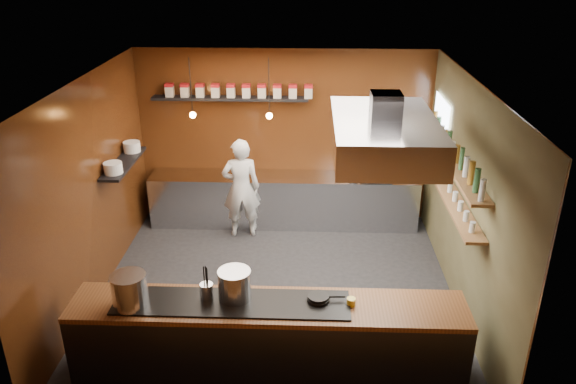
{
  "coord_description": "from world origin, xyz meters",
  "views": [
    {
      "loc": [
        0.42,
        -6.72,
        4.56
      ],
      "look_at": [
        0.14,
        0.4,
        1.39
      ],
      "focal_mm": 35.0,
      "sensor_mm": 36.0,
      "label": 1
    }
  ],
  "objects_px": {
    "espresso_machine": "(378,165)",
    "stockpot_large": "(130,290)",
    "stockpot_small": "(235,285)",
    "extractor_hood": "(384,134)",
    "chef": "(241,188)"
  },
  "relations": [
    {
      "from": "stockpot_small",
      "to": "espresso_machine",
      "type": "xyz_separation_m",
      "value": [
        1.97,
        3.73,
        -0.0
      ]
    },
    {
      "from": "espresso_machine",
      "to": "stockpot_large",
      "type": "bearing_deg",
      "value": -139.23
    },
    {
      "from": "extractor_hood",
      "to": "chef",
      "type": "bearing_deg",
      "value": 133.05
    },
    {
      "from": "extractor_hood",
      "to": "stockpot_small",
      "type": "height_order",
      "value": "extractor_hood"
    },
    {
      "from": "stockpot_large",
      "to": "espresso_machine",
      "type": "height_order",
      "value": "espresso_machine"
    },
    {
      "from": "stockpot_large",
      "to": "chef",
      "type": "distance_m",
      "value": 3.52
    },
    {
      "from": "espresso_machine",
      "to": "extractor_hood",
      "type": "bearing_deg",
      "value": -107.42
    },
    {
      "from": "stockpot_small",
      "to": "extractor_hood",
      "type": "bearing_deg",
      "value": 33.75
    },
    {
      "from": "espresso_machine",
      "to": "chef",
      "type": "distance_m",
      "value": 2.35
    },
    {
      "from": "extractor_hood",
      "to": "chef",
      "type": "xyz_separation_m",
      "value": [
        -1.99,
        2.13,
        -1.65
      ]
    },
    {
      "from": "extractor_hood",
      "to": "espresso_machine",
      "type": "relative_size",
      "value": 4.77
    },
    {
      "from": "stockpot_large",
      "to": "extractor_hood",
      "type": "bearing_deg",
      "value": 24.88
    },
    {
      "from": "stockpot_small",
      "to": "espresso_machine",
      "type": "relative_size",
      "value": 0.88
    },
    {
      "from": "chef",
      "to": "stockpot_large",
      "type": "bearing_deg",
      "value": 68.98
    },
    {
      "from": "stockpot_small",
      "to": "chef",
      "type": "height_order",
      "value": "chef"
    }
  ]
}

